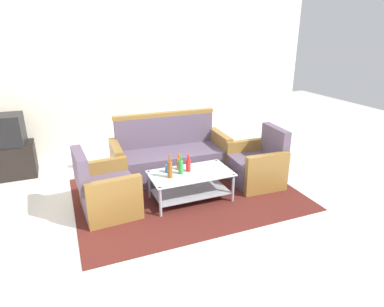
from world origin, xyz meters
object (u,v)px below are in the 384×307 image
armchair_left (106,192)px  tv_stand (8,161)px  bottle_green (181,167)px  television (2,131)px  couch (170,156)px  coffee_table (191,182)px  bottle_orange (179,163)px  cup (168,169)px  bottle_red (188,165)px  armchair_right (257,166)px  bottle_brown (170,169)px

armchair_left → tv_stand: armchair_left is taller
bottle_green → television: bearing=141.4°
couch → coffee_table: 0.90m
bottle_orange → tv_stand: size_ratio=0.28×
tv_stand → armchair_left: bearing=-53.2°
television → cup: bearing=145.9°
bottle_red → tv_stand: size_ratio=0.30×
armchair_left → bottle_red: armchair_left is taller
armchair_right → tv_stand: bearing=67.3°
armchair_left → bottle_green: 1.00m
coffee_table → bottle_orange: bearing=121.8°
armchair_left → bottle_green: size_ratio=3.22×
couch → coffee_table: bearing=91.2°
coffee_table → television: size_ratio=1.74×
armchair_right → coffee_table: 1.13m
couch → bottle_green: (-0.14, -0.87, 0.19)m
bottle_orange → couch: bearing=80.8°
cup → tv_stand: 2.70m
tv_stand → television: (0.00, 0.00, 0.50)m
coffee_table → television: 3.03m
armchair_right → bottle_brown: bearing=99.2°
coffee_table → tv_stand: (-2.37, 1.82, -0.01)m
armchair_left → armchair_right: same height
bottle_green → tv_stand: bottle_green is taller
armchair_left → television: 2.17m
armchair_right → television: size_ratio=1.34×
armchair_right → bottle_red: 1.16m
tv_stand → cup: bearing=-38.7°
cup → tv_stand: bearing=141.3°
bottle_red → bottle_brown: bearing=-161.4°
armchair_right → coffee_table: armchair_right is taller
couch → bottle_red: size_ratio=7.69×
bottle_green → armchair_left: bearing=174.7°
bottle_green → television: (-2.24, 1.79, 0.25)m
couch → tv_stand: 2.56m
bottle_orange → coffee_table: bearing=-58.2°
couch → bottle_orange: bearing=82.8°
armchair_left → bottle_brown: armchair_left is taller
coffee_table → couch: bearing=89.2°
tv_stand → couch: bearing=-21.0°
bottle_brown → cup: bottle_brown is taller
armchair_left → coffee_table: 1.11m
bottle_orange → cup: size_ratio=2.25×
bottle_red → bottle_orange: size_ratio=1.05×
couch → bottle_red: couch is taller
couch → bottle_red: 0.85m
television → bottle_orange: bearing=148.6°
couch → bottle_green: couch is taller
tv_stand → bottle_green: bearing=-38.6°
bottle_brown → tv_stand: size_ratio=0.40×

